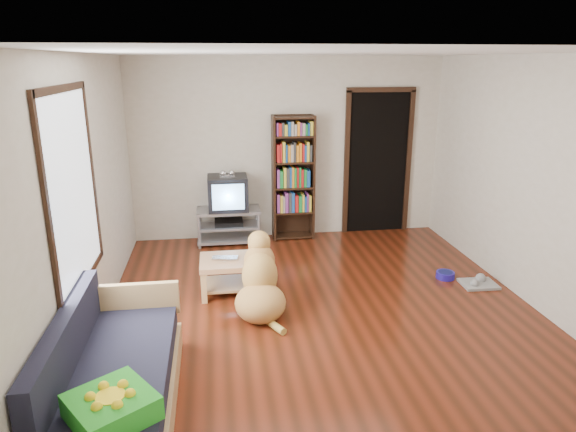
{
  "coord_description": "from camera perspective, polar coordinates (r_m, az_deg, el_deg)",
  "views": [
    {
      "loc": [
        -1.06,
        -4.83,
        2.53
      ],
      "look_at": [
        -0.29,
        0.49,
        0.9
      ],
      "focal_mm": 32.0,
      "sensor_mm": 36.0,
      "label": 1
    }
  ],
  "objects": [
    {
      "name": "ground",
      "position": [
        5.55,
        3.77,
        -10.26
      ],
      "size": [
        5.0,
        5.0,
        0.0
      ],
      "primitive_type": "plane",
      "color": "#591F0F",
      "rests_on": "ground"
    },
    {
      "name": "ceiling",
      "position": [
        4.94,
        4.37,
        17.66
      ],
      "size": [
        5.0,
        5.0,
        0.0
      ],
      "primitive_type": "plane",
      "rotation": [
        3.14,
        0.0,
        0.0
      ],
      "color": "white",
      "rests_on": "ground"
    },
    {
      "name": "wall_back",
      "position": [
        7.51,
        0.02,
        7.46
      ],
      "size": [
        4.5,
        0.0,
        4.5
      ],
      "primitive_type": "plane",
      "rotation": [
        1.57,
        0.0,
        0.0
      ],
      "color": "beige",
      "rests_on": "ground"
    },
    {
      "name": "wall_front",
      "position": [
        2.84,
        14.82,
        -9.4
      ],
      "size": [
        4.5,
        0.0,
        4.5
      ],
      "primitive_type": "plane",
      "rotation": [
        -1.57,
        0.0,
        0.0
      ],
      "color": "beige",
      "rests_on": "ground"
    },
    {
      "name": "wall_left",
      "position": [
        5.12,
        -21.4,
        1.81
      ],
      "size": [
        0.0,
        5.0,
        5.0
      ],
      "primitive_type": "plane",
      "rotation": [
        1.57,
        0.0,
        1.57
      ],
      "color": "beige",
      "rests_on": "ground"
    },
    {
      "name": "wall_right",
      "position": [
        5.98,
        25.67,
        3.34
      ],
      "size": [
        0.0,
        5.0,
        5.0
      ],
      "primitive_type": "plane",
      "rotation": [
        1.57,
        0.0,
        -1.57
      ],
      "color": "beige",
      "rests_on": "ground"
    },
    {
      "name": "green_cushion",
      "position": [
        3.52,
        -19.01,
        -19.41
      ],
      "size": [
        0.64,
        0.64,
        0.15
      ],
      "primitive_type": "cube",
      "rotation": [
        0.0,
        0.0,
        0.62
      ],
      "color": "green",
      "rests_on": "sofa"
    },
    {
      "name": "laptop",
      "position": [
        5.77,
        -7.06,
        -4.8
      ],
      "size": [
        0.31,
        0.23,
        0.02
      ],
      "primitive_type": "imported",
      "rotation": [
        0.0,
        0.0,
        -0.15
      ],
      "color": "silver",
      "rests_on": "coffee_table"
    },
    {
      "name": "dog_bowl",
      "position": [
        6.54,
        17.07,
        -6.29
      ],
      "size": [
        0.22,
        0.22,
        0.08
      ],
      "primitive_type": "cylinder",
      "color": "#211593",
      "rests_on": "ground"
    },
    {
      "name": "grey_rag",
      "position": [
        6.47,
        20.41,
        -7.1
      ],
      "size": [
        0.41,
        0.33,
        0.03
      ],
      "primitive_type": "cube",
      "rotation": [
        0.0,
        0.0,
        -0.04
      ],
      "color": "gray",
      "rests_on": "ground"
    },
    {
      "name": "window",
      "position": [
        4.6,
        -22.79,
        2.62
      ],
      "size": [
        0.03,
        1.46,
        1.7
      ],
      "color": "white",
      "rests_on": "wall_left"
    },
    {
      "name": "doorway",
      "position": [
        7.82,
        9.93,
        6.25
      ],
      "size": [
        1.03,
        0.05,
        2.19
      ],
      "color": "black",
      "rests_on": "wall_back"
    },
    {
      "name": "tv_stand",
      "position": [
        7.43,
        -6.59,
        -0.93
      ],
      "size": [
        0.9,
        0.45,
        0.5
      ],
      "color": "#99999E",
      "rests_on": "ground"
    },
    {
      "name": "crt_tv",
      "position": [
        7.32,
        -6.72,
        2.65
      ],
      "size": [
        0.55,
        0.52,
        0.58
      ],
      "color": "black",
      "rests_on": "tv_stand"
    },
    {
      "name": "bookshelf",
      "position": [
        7.42,
        0.58,
        4.99
      ],
      "size": [
        0.6,
        0.3,
        1.8
      ],
      "color": "black",
      "rests_on": "ground"
    },
    {
      "name": "sofa",
      "position": [
        4.21,
        -18.81,
        -16.77
      ],
      "size": [
        0.8,
        1.8,
        0.8
      ],
      "color": "tan",
      "rests_on": "ground"
    },
    {
      "name": "coffee_table",
      "position": [
        5.84,
        -7.03,
        -5.89
      ],
      "size": [
        0.55,
        0.55,
        0.4
      ],
      "color": "tan",
      "rests_on": "ground"
    },
    {
      "name": "dog",
      "position": [
        5.38,
        -3.13,
        -7.53
      ],
      "size": [
        0.57,
        1.03,
        0.84
      ],
      "color": "#BF8449",
      "rests_on": "ground"
    }
  ]
}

